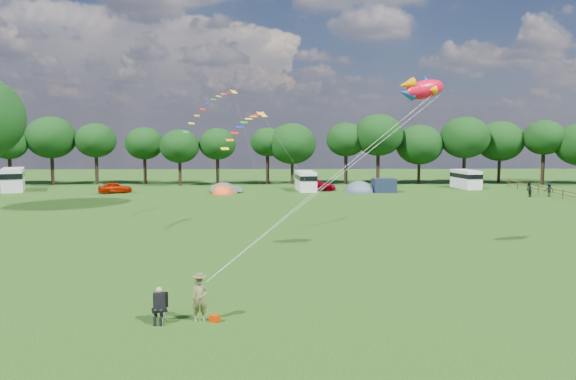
{
  "coord_description": "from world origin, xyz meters",
  "views": [
    {
      "loc": [
        -0.8,
        -26.75,
        7.56
      ],
      "look_at": [
        0.0,
        8.0,
        4.0
      ],
      "focal_mm": 35.0,
      "sensor_mm": 36.0,
      "label": 1
    }
  ],
  "objects_px": {
    "campervan_a": "(13,179)",
    "tent_greyblue": "(359,192)",
    "camp_chair": "(160,301)",
    "fish_kite": "(421,89)",
    "car_b": "(226,188)",
    "campervan_c": "(306,180)",
    "walker_a": "(529,189)",
    "campervan_d": "(466,179)",
    "tent_orange": "(223,194)",
    "kite_flyer": "(200,299)",
    "walker_b": "(549,190)",
    "car_c": "(317,185)",
    "car_a": "(115,188)"
  },
  "relations": [
    {
      "from": "car_b",
      "to": "fish_kite",
      "type": "height_order",
      "value": "fish_kite"
    },
    {
      "from": "car_c",
      "to": "campervan_c",
      "type": "distance_m",
      "value": 1.57
    },
    {
      "from": "campervan_d",
      "to": "camp_chair",
      "type": "distance_m",
      "value": 61.75
    },
    {
      "from": "car_a",
      "to": "fish_kite",
      "type": "relative_size",
      "value": 1.28
    },
    {
      "from": "car_b",
      "to": "kite_flyer",
      "type": "bearing_deg",
      "value": 179.3
    },
    {
      "from": "kite_flyer",
      "to": "car_b",
      "type": "bearing_deg",
      "value": 77.23
    },
    {
      "from": "campervan_a",
      "to": "car_a",
      "type": "bearing_deg",
      "value": -122.96
    },
    {
      "from": "tent_orange",
      "to": "walker_a",
      "type": "xyz_separation_m",
      "value": [
        36.35,
        -3.55,
        0.87
      ]
    },
    {
      "from": "car_a",
      "to": "camp_chair",
      "type": "height_order",
      "value": "camp_chair"
    },
    {
      "from": "kite_flyer",
      "to": "walker_b",
      "type": "xyz_separation_m",
      "value": [
        35.55,
        43.42,
        -0.09
      ]
    },
    {
      "from": "car_a",
      "to": "walker_a",
      "type": "bearing_deg",
      "value": -119.54
    },
    {
      "from": "car_b",
      "to": "tent_orange",
      "type": "distance_m",
      "value": 1.97
    },
    {
      "from": "fish_kite",
      "to": "campervan_c",
      "type": "bearing_deg",
      "value": 78.04
    },
    {
      "from": "car_b",
      "to": "camp_chair",
      "type": "xyz_separation_m",
      "value": [
        1.53,
        -48.59,
        0.23
      ]
    },
    {
      "from": "tent_orange",
      "to": "walker_a",
      "type": "relative_size",
      "value": 1.71
    },
    {
      "from": "car_c",
      "to": "fish_kite",
      "type": "bearing_deg",
      "value": -177.11
    },
    {
      "from": "camp_chair",
      "to": "campervan_c",
      "type": "bearing_deg",
      "value": 62.96
    },
    {
      "from": "campervan_d",
      "to": "camp_chair",
      "type": "relative_size",
      "value": 3.69
    },
    {
      "from": "tent_orange",
      "to": "campervan_d",
      "type": "bearing_deg",
      "value": 11.97
    },
    {
      "from": "fish_kite",
      "to": "camp_chair",
      "type": "bearing_deg",
      "value": -157.64
    },
    {
      "from": "campervan_a",
      "to": "tent_greyblue",
      "type": "distance_m",
      "value": 44.89
    },
    {
      "from": "campervan_a",
      "to": "campervan_d",
      "type": "distance_m",
      "value": 60.13
    },
    {
      "from": "car_b",
      "to": "fish_kite",
      "type": "bearing_deg",
      "value": -162.47
    },
    {
      "from": "campervan_c",
      "to": "tent_orange",
      "type": "bearing_deg",
      "value": 106.54
    },
    {
      "from": "car_c",
      "to": "kite_flyer",
      "type": "height_order",
      "value": "kite_flyer"
    },
    {
      "from": "car_a",
      "to": "tent_greyblue",
      "type": "relative_size",
      "value": 1.0
    },
    {
      "from": "car_c",
      "to": "campervan_a",
      "type": "bearing_deg",
      "value": 87.46
    },
    {
      "from": "car_b",
      "to": "campervan_c",
      "type": "height_order",
      "value": "campervan_c"
    },
    {
      "from": "kite_flyer",
      "to": "walker_a",
      "type": "height_order",
      "value": "kite_flyer"
    },
    {
      "from": "camp_chair",
      "to": "walker_a",
      "type": "height_order",
      "value": "walker_a"
    },
    {
      "from": "car_c",
      "to": "camp_chair",
      "type": "bearing_deg",
      "value": 166.99
    },
    {
      "from": "car_c",
      "to": "camp_chair",
      "type": "height_order",
      "value": "camp_chair"
    },
    {
      "from": "campervan_d",
      "to": "walker_a",
      "type": "xyz_separation_m",
      "value": [
        3.91,
        -10.43,
        -0.45
      ]
    },
    {
      "from": "car_b",
      "to": "tent_orange",
      "type": "bearing_deg",
      "value": 166.57
    },
    {
      "from": "tent_greyblue",
      "to": "tent_orange",
      "type": "bearing_deg",
      "value": -172.83
    },
    {
      "from": "campervan_a",
      "to": "walker_b",
      "type": "relative_size",
      "value": 4.01
    },
    {
      "from": "kite_flyer",
      "to": "camp_chair",
      "type": "distance_m",
      "value": 1.59
    },
    {
      "from": "fish_kite",
      "to": "walker_a",
      "type": "distance_m",
      "value": 39.13
    },
    {
      "from": "tent_greyblue",
      "to": "walker_b",
      "type": "xyz_separation_m",
      "value": [
        21.81,
        -5.37,
        0.8
      ]
    },
    {
      "from": "camp_chair",
      "to": "fish_kite",
      "type": "height_order",
      "value": "fish_kite"
    },
    {
      "from": "campervan_c",
      "to": "tent_orange",
      "type": "relative_size",
      "value": 1.77
    },
    {
      "from": "car_c",
      "to": "campervan_d",
      "type": "xyz_separation_m",
      "value": [
        20.57,
        2.62,
        0.62
      ]
    },
    {
      "from": "campervan_d",
      "to": "car_b",
      "type": "bearing_deg",
      "value": 89.3
    },
    {
      "from": "car_b",
      "to": "campervan_c",
      "type": "distance_m",
      "value": 10.45
    },
    {
      "from": "tent_greyblue",
      "to": "campervan_c",
      "type": "bearing_deg",
      "value": 162.59
    },
    {
      "from": "campervan_a",
      "to": "kite_flyer",
      "type": "height_order",
      "value": "campervan_a"
    },
    {
      "from": "campervan_c",
      "to": "walker_b",
      "type": "height_order",
      "value": "campervan_c"
    },
    {
      "from": "car_c",
      "to": "fish_kite",
      "type": "relative_size",
      "value": 1.48
    },
    {
      "from": "tent_greyblue",
      "to": "walker_a",
      "type": "xyz_separation_m",
      "value": [
        19.21,
        -5.71,
        0.87
      ]
    },
    {
      "from": "camp_chair",
      "to": "walker_a",
      "type": "relative_size",
      "value": 0.82
    }
  ]
}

